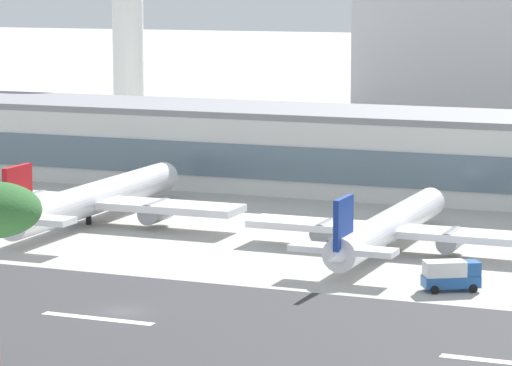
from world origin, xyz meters
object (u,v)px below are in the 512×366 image
Objects in this scene: service_box_truck_0 at (451,274)px; airliner_navy_tail_gate_1 at (386,229)px; terminal_building at (349,150)px; airliner_red_tail_gate_0 at (89,200)px; control_tower at (128,6)px.

airliner_navy_tail_gate_1 is at bearing 95.53° from service_box_truck_0.
terminal_building is at bearing 23.55° from airliner_navy_tail_gate_1.
airliner_red_tail_gate_0 is at bearing 85.62° from airliner_navy_tail_gate_1.
control_tower is 127.26m from airliner_navy_tail_gate_1.
terminal_building is 49.03m from airliner_navy_tail_gate_1.
service_box_truck_0 is at bearing -110.88° from airliner_red_tail_gate_0.
control_tower reaches higher than terminal_building.
control_tower is 147.93m from service_box_truck_0.
terminal_building reaches higher than service_box_truck_0.
airliner_red_tail_gate_0 is 42.65m from airliner_navy_tail_gate_1.
control_tower is at bearing 142.97° from terminal_building.
terminal_building is 3.23× the size of airliner_red_tail_gate_0.
terminal_building is 3.61× the size of airliner_navy_tail_gate_1.
airliner_red_tail_gate_0 is at bearing -118.89° from terminal_building.
control_tower is at bearing 23.75° from airliner_red_tail_gate_0.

